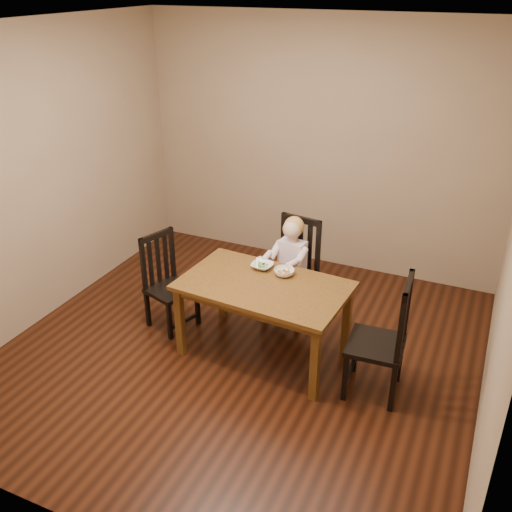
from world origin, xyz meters
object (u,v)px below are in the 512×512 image
at_px(toddler, 291,260).
at_px(dining_table, 264,292).
at_px(bowl_peas, 262,266).
at_px(chair_left, 168,283).
at_px(chair_right, 383,340).
at_px(bowl_veg, 284,272).
at_px(chair_child, 293,271).

bearing_deg(toddler, dining_table, 98.01).
xyz_separation_m(dining_table, bowl_peas, (-0.13, 0.26, 0.10)).
xyz_separation_m(dining_table, chair_left, (-1.00, 0.07, -0.18)).
xyz_separation_m(chair_right, bowl_veg, (-0.95, 0.31, 0.23)).
height_order(dining_table, toddler, toddler).
height_order(dining_table, bowl_peas, bowl_peas).
distance_m(bowl_peas, bowl_veg, 0.23).
bearing_deg(chair_right, bowl_peas, 69.55).
distance_m(chair_right, toddler, 1.29).
bearing_deg(chair_left, bowl_veg, 115.94).
distance_m(chair_left, chair_right, 2.06).
bearing_deg(chair_right, toddler, 51.10).
xyz_separation_m(dining_table, bowl_veg, (0.10, 0.22, 0.11)).
bearing_deg(chair_child, dining_table, 97.43).
distance_m(chair_child, toddler, 0.15).
bearing_deg(bowl_veg, bowl_peas, 169.74).
height_order(dining_table, chair_child, chair_child).
xyz_separation_m(chair_left, bowl_peas, (0.88, 0.19, 0.28)).
xyz_separation_m(chair_right, toddler, (-1.05, 0.74, 0.13)).
xyz_separation_m(chair_child, toddler, (-0.01, -0.05, 0.15)).
relative_size(dining_table, toddler, 2.57).
bearing_deg(bowl_peas, chair_left, -167.97).
bearing_deg(chair_child, chair_right, 150.70).
distance_m(chair_child, bowl_veg, 0.54).
xyz_separation_m(toddler, bowl_peas, (-0.13, -0.39, 0.09)).
xyz_separation_m(dining_table, chair_child, (0.01, 0.69, -0.14)).
distance_m(dining_table, chair_child, 0.71).
relative_size(bowl_peas, bowl_veg, 1.05).
relative_size(chair_child, chair_left, 1.09).
relative_size(dining_table, bowl_peas, 7.76).
relative_size(chair_left, chair_right, 0.88).
bearing_deg(chair_right, bowl_veg, 68.07).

